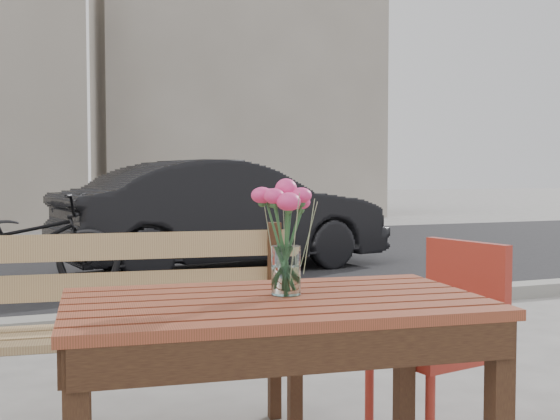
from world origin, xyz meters
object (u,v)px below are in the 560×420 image
Objects in this scene: red_chair at (446,332)px; bicycle at (26,243)px; parked_car at (225,215)px; main_table at (275,340)px; main_vase at (286,223)px.

red_chair is 4.91m from bicycle.
parked_car is 2.36m from bicycle.
main_table is 0.34× the size of parked_car.
parked_car is at bearing 74.82° from main_vase.
main_table is 0.73× the size of bicycle.
main_vase is (0.05, 0.04, 0.34)m from main_table.
parked_car is 2.16× the size of bicycle.
parked_car is (1.64, 5.90, 0.00)m from main_table.
red_chair is at bearing 23.56° from main_vase.
main_vase reaches higher than bicycle.
parked_car is (0.76, 5.50, 0.14)m from red_chair.
main_vase is at bearing 44.53° from main_table.
main_table is 3.69× the size of main_vase.
red_chair is at bearing -142.21° from bicycle.
bicycle is at bearing 96.98° from main_vase.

